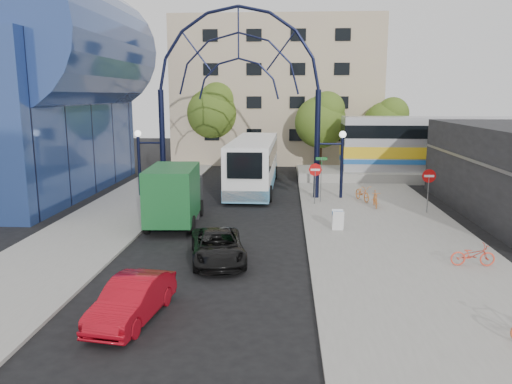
# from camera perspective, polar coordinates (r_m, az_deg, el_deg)

# --- Properties ---
(ground) EXTENTS (120.00, 120.00, 0.00)m
(ground) POSITION_cam_1_polar(r_m,az_deg,el_deg) (19.37, -5.81, -9.09)
(ground) COLOR black
(ground) RESTS_ON ground
(sidewalk_east) EXTENTS (8.00, 56.00, 0.12)m
(sidewalk_east) POSITION_cam_1_polar(r_m,az_deg,el_deg) (23.45, 15.65, -5.71)
(sidewalk_east) COLOR gray
(sidewalk_east) RESTS_ON ground
(plaza_west) EXTENTS (5.00, 50.00, 0.12)m
(plaza_west) POSITION_cam_1_polar(r_m,az_deg,el_deg) (26.60, -17.68, -3.85)
(plaza_west) COLOR gray
(plaza_west) RESTS_ON ground
(gateway_arch) EXTENTS (13.64, 0.44, 12.10)m
(gateway_arch) POSITION_cam_1_polar(r_m,az_deg,el_deg) (32.15, -2.00, 14.41)
(gateway_arch) COLOR black
(gateway_arch) RESTS_ON ground
(stop_sign) EXTENTS (0.80, 0.07, 2.50)m
(stop_sign) POSITION_cam_1_polar(r_m,az_deg,el_deg) (30.36, 6.78, 2.12)
(stop_sign) COLOR slate
(stop_sign) RESTS_ON sidewalk_east
(do_not_enter_sign) EXTENTS (0.76, 0.07, 2.48)m
(do_not_enter_sign) POSITION_cam_1_polar(r_m,az_deg,el_deg) (29.44, 19.14, 1.27)
(do_not_enter_sign) COLOR slate
(do_not_enter_sign) RESTS_ON sidewalk_east
(street_name_sign) EXTENTS (0.70, 0.70, 2.80)m
(street_name_sign) POSITION_cam_1_polar(r_m,az_deg,el_deg) (30.96, 7.46, 2.53)
(street_name_sign) COLOR slate
(street_name_sign) RESTS_ON sidewalk_east
(sandwich_board) EXTENTS (0.55, 0.61, 0.99)m
(sandwich_board) POSITION_cam_1_polar(r_m,az_deg,el_deg) (24.78, 9.34, -2.92)
(sandwich_board) COLOR white
(sandwich_board) RESTS_ON sidewalk_east
(transit_hall) EXTENTS (16.50, 18.00, 14.50)m
(transit_hall) POSITION_cam_1_polar(r_m,az_deg,el_deg) (37.71, -26.04, 9.99)
(transit_hall) COLOR navy
(transit_hall) RESTS_ON ground
(apartment_block) EXTENTS (20.00, 12.10, 14.00)m
(apartment_block) POSITION_cam_1_polar(r_m,az_deg,el_deg) (52.94, 2.40, 11.37)
(apartment_block) COLOR tan
(apartment_block) RESTS_ON ground
(train_platform) EXTENTS (32.00, 5.00, 0.80)m
(train_platform) POSITION_cam_1_polar(r_m,az_deg,el_deg) (43.85, 26.21, 1.68)
(train_platform) COLOR gray
(train_platform) RESTS_ON ground
(train_car) EXTENTS (25.10, 3.05, 4.20)m
(train_car) POSITION_cam_1_polar(r_m,az_deg,el_deg) (43.57, 26.49, 4.92)
(train_car) COLOR #B7B7BC
(train_car) RESTS_ON train_platform
(tree_north_a) EXTENTS (4.48, 4.48, 7.00)m
(tree_north_a) POSITION_cam_1_polar(r_m,az_deg,el_deg) (44.03, 7.58, 8.25)
(tree_north_a) COLOR #382314
(tree_north_a) RESTS_ON ground
(tree_north_b) EXTENTS (5.12, 5.12, 8.00)m
(tree_north_b) POSITION_cam_1_polar(r_m,az_deg,el_deg) (48.39, -4.80, 9.32)
(tree_north_b) COLOR #382314
(tree_north_b) RESTS_ON ground
(tree_north_c) EXTENTS (4.16, 4.16, 6.50)m
(tree_north_c) POSITION_cam_1_polar(r_m,az_deg,el_deg) (46.83, 14.80, 7.74)
(tree_north_c) COLOR #382314
(tree_north_c) RESTS_ON ground
(city_bus) EXTENTS (3.26, 13.04, 3.56)m
(city_bus) POSITION_cam_1_polar(r_m,az_deg,el_deg) (36.02, -0.25, 3.37)
(city_bus) COLOR white
(city_bus) RESTS_ON ground
(green_truck) EXTENTS (2.70, 6.32, 3.13)m
(green_truck) POSITION_cam_1_polar(r_m,az_deg,el_deg) (26.23, -9.19, -0.30)
(green_truck) COLOR black
(green_truck) RESTS_ON ground
(black_suv) EXTENTS (2.89, 4.79, 1.24)m
(black_suv) POSITION_cam_1_polar(r_m,az_deg,el_deg) (20.35, -4.42, -6.23)
(black_suv) COLOR black
(black_suv) RESTS_ON ground
(red_sedan) EXTENTS (1.90, 4.02, 1.27)m
(red_sedan) POSITION_cam_1_polar(r_m,az_deg,el_deg) (15.68, -13.98, -11.83)
(red_sedan) COLOR #9C0915
(red_sedan) RESTS_ON ground
(bike_near_a) EXTENTS (1.16, 1.99, 0.99)m
(bike_near_a) POSITION_cam_1_polar(r_m,az_deg,el_deg) (31.97, 12.07, -0.11)
(bike_near_a) COLOR orange
(bike_near_a) RESTS_ON sidewalk_east
(bike_near_b) EXTENTS (0.53, 1.64, 0.98)m
(bike_near_b) POSITION_cam_1_polar(r_m,az_deg,el_deg) (30.27, 13.48, -0.80)
(bike_near_b) COLOR orange
(bike_near_b) RESTS_ON sidewalk_east
(bike_far_a) EXTENTS (1.68, 0.59, 0.88)m
(bike_far_a) POSITION_cam_1_polar(r_m,az_deg,el_deg) (21.19, 23.53, -6.60)
(bike_far_a) COLOR #E1432D
(bike_far_a) RESTS_ON sidewalk_east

